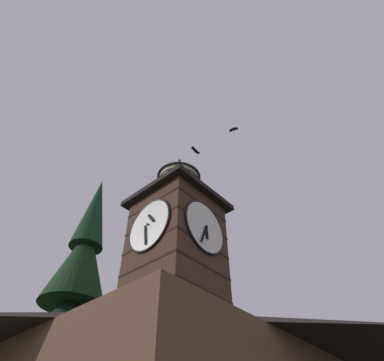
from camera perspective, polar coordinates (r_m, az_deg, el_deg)
name	(u,v)px	position (r m, az deg, el deg)	size (l,w,h in m)	color
clock_tower	(177,237)	(15.63, -2.68, -9.77)	(4.07, 4.07, 9.07)	#422B1E
pine_tree_behind	(61,346)	(18.53, -21.73, -24.96)	(6.30, 6.30, 17.08)	#473323
pine_tree_aside	(189,361)	(22.71, -0.49, -28.73)	(6.69, 6.69, 17.53)	#473323
moon	(79,357)	(47.86, -18.90, -26.94)	(2.12, 2.12, 2.12)	silver
flying_bird_high	(234,129)	(20.91, 7.20, 8.78)	(0.35, 0.58, 0.15)	black
flying_bird_low	(196,151)	(20.78, 0.63, 5.17)	(0.75, 0.26, 0.14)	black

